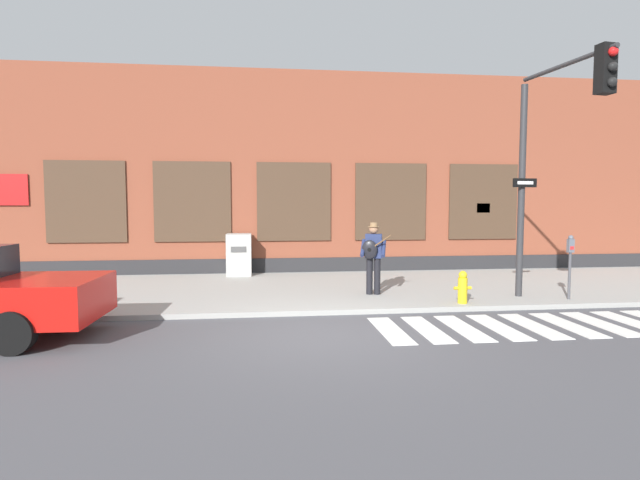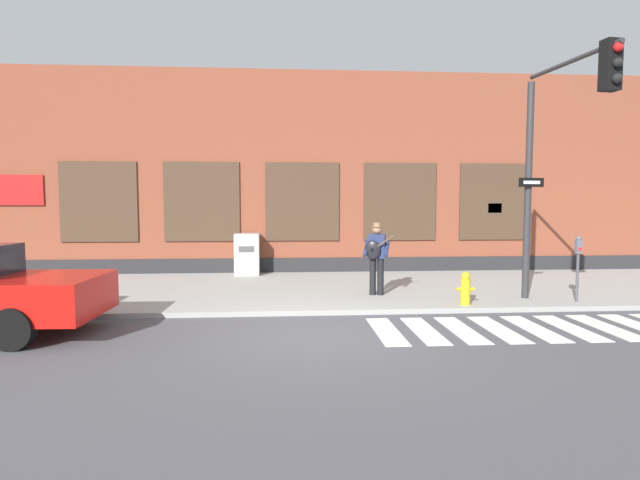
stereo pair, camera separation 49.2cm
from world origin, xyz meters
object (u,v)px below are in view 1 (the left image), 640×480
object	(u,v)px
busker	(373,254)
utility_box	(239,254)
parking_meter	(570,257)
fire_hydrant	(463,287)
traffic_light	(553,140)

from	to	relation	value
busker	utility_box	bearing A→B (deg)	132.32
parking_meter	fire_hydrant	distance (m)	2.62
busker	parking_meter	size ratio (longest dim) A/B	1.18
parking_meter	fire_hydrant	world-z (taller)	parking_meter
fire_hydrant	traffic_light	bearing A→B (deg)	-11.08
parking_meter	fire_hydrant	size ratio (longest dim) A/B	2.05
traffic_light	fire_hydrant	xyz separation A→B (m)	(-1.74, 0.34, -3.10)
busker	utility_box	world-z (taller)	busker
utility_box	traffic_light	bearing A→B (deg)	-37.66
utility_box	parking_meter	bearing A→B (deg)	-31.90
fire_hydrant	parking_meter	bearing A→B (deg)	3.46
traffic_light	parking_meter	world-z (taller)	traffic_light
traffic_light	utility_box	world-z (taller)	traffic_light
busker	traffic_light	distance (m)	4.51
traffic_light	fire_hydrant	distance (m)	3.57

